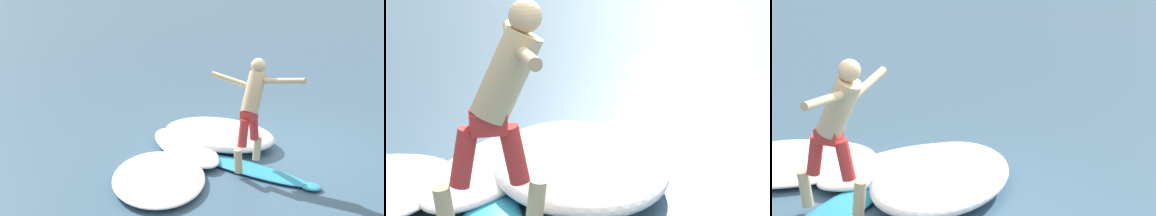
% 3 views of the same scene
% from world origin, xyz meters
% --- Properties ---
extents(surfer, '(1.18, 1.31, 1.76)m').
position_xyz_m(surfer, '(-0.58, -0.69, 1.13)').
color(surfer, '#CFB183').
rests_on(surfer, surfboard).
extents(wave_foam_at_nose, '(2.54, 2.59, 0.36)m').
position_xyz_m(wave_foam_at_nose, '(-0.72, 0.57, 0.18)').
color(wave_foam_at_nose, white).
rests_on(wave_foam_at_nose, ground).
extents(wave_foam_beside, '(1.13, 2.18, 0.21)m').
position_xyz_m(wave_foam_beside, '(-1.43, 0.29, 0.11)').
color(wave_foam_beside, white).
rests_on(wave_foam_beside, ground).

